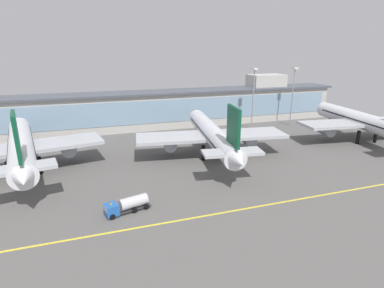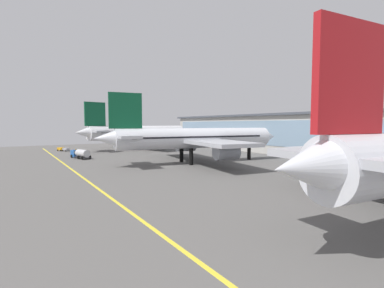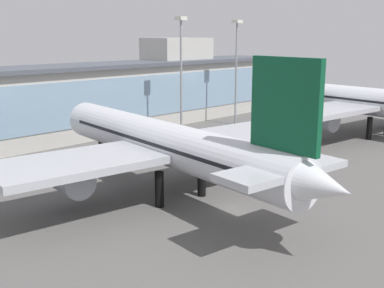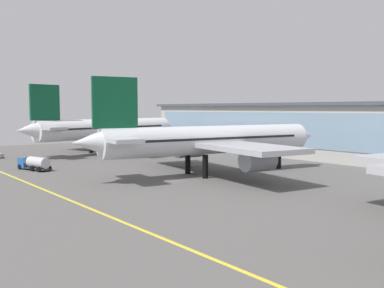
% 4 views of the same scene
% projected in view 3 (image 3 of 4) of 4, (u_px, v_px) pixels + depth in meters
% --- Properties ---
extents(ground_plane, '(195.32, 195.32, 0.00)m').
position_uv_depth(ground_plane, '(232.00, 209.00, 58.16)').
color(ground_plane, '#5B5956').
extents(terminal_building, '(142.51, 14.00, 19.94)m').
position_uv_depth(terminal_building, '(33.00, 104.00, 91.52)').
color(terminal_building, beige).
rests_on(terminal_building, ground).
extents(airliner_near_right, '(45.52, 55.10, 18.64)m').
position_uv_depth(airliner_near_right, '(166.00, 144.00, 62.12)').
color(airliner_near_right, black).
rests_on(airliner_near_right, ground).
extents(airliner_far_right, '(44.56, 53.99, 19.19)m').
position_uv_depth(airliner_far_right, '(366.00, 102.00, 100.10)').
color(airliner_far_right, black).
rests_on(airliner_far_right, ground).
extents(apron_light_mast_west, '(1.80, 1.80, 24.13)m').
position_uv_depth(apron_light_mast_west, '(181.00, 60.00, 95.52)').
color(apron_light_mast_west, gray).
rests_on(apron_light_mast_west, ground).
extents(apron_light_mast_centre, '(1.80, 1.80, 23.92)m').
position_uv_depth(apron_light_mast_centre, '(236.00, 57.00, 109.72)').
color(apron_light_mast_centre, gray).
rests_on(apron_light_mast_centre, ground).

